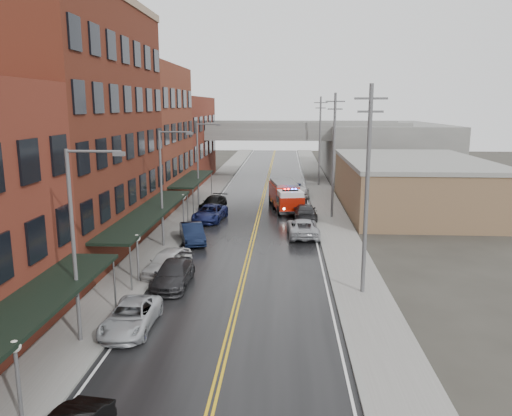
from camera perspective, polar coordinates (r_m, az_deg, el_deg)
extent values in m
cube|color=black|center=(44.34, -0.09, -2.48)|extent=(11.00, 160.00, 0.02)
cube|color=slate|center=(45.35, -9.34, -2.24)|extent=(3.00, 160.00, 0.15)
cube|color=slate|center=(44.50, 9.35, -2.50)|extent=(3.00, 160.00, 0.15)
cube|color=gray|center=(45.01, -7.29, -2.28)|extent=(0.30, 160.00, 0.15)
cube|color=gray|center=(44.36, 7.22, -2.49)|extent=(0.30, 160.00, 0.15)
cube|color=#552516|center=(39.33, -20.70, 8.24)|extent=(9.00, 20.00, 18.00)
cube|color=brown|center=(55.84, -13.30, 7.91)|extent=(9.00, 15.00, 15.00)
cube|color=maroon|center=(72.85, -9.32, 7.69)|extent=(9.00, 20.00, 12.00)
cube|color=brown|center=(55.22, 17.39, 2.43)|extent=(14.00, 22.00, 5.00)
cube|color=slate|center=(84.62, 13.95, 6.67)|extent=(18.00, 30.00, 8.00)
cube|color=black|center=(21.21, -25.91, -11.25)|extent=(2.60, 16.00, 0.18)
cylinder|color=slate|center=(27.72, -15.86, -8.48)|extent=(0.10, 0.10, 3.00)
cube|color=black|center=(38.13, -12.06, -0.47)|extent=(2.60, 18.00, 0.18)
cylinder|color=slate|center=(30.23, -14.13, -6.70)|extent=(0.10, 0.10, 3.00)
cylinder|color=slate|center=(46.36, -7.83, -0.08)|extent=(0.10, 0.10, 3.00)
cube|color=black|center=(54.93, -7.27, 3.35)|extent=(2.60, 13.00, 0.18)
cylinder|color=slate|center=(49.06, -7.20, 0.58)|extent=(0.10, 0.10, 3.00)
cylinder|color=slate|center=(60.91, -5.12, 2.78)|extent=(0.10, 0.10, 3.00)
cylinder|color=#59595B|center=(19.82, -25.48, -17.99)|extent=(0.14, 0.14, 2.80)
sphere|color=silver|center=(19.15, -25.88, -14.06)|extent=(0.44, 0.44, 0.44)
cylinder|color=#59595B|center=(31.73, -13.34, -5.97)|extent=(0.14, 0.14, 2.80)
sphere|color=silver|center=(31.31, -13.47, -3.35)|extent=(0.44, 0.44, 0.44)
cylinder|color=#59595B|center=(44.86, -8.28, -0.62)|extent=(0.14, 0.14, 2.80)
sphere|color=silver|center=(44.57, -8.33, 1.27)|extent=(0.44, 0.44, 0.44)
cylinder|color=#59595B|center=(23.80, -20.10, -4.51)|extent=(0.18, 0.18, 9.00)
cylinder|color=#59595B|center=(22.56, -18.07, 6.17)|extent=(2.40, 0.12, 0.12)
cube|color=#59595B|center=(22.19, -15.39, 5.98)|extent=(0.50, 0.22, 0.18)
cylinder|color=#59595B|center=(38.63, -10.76, 2.00)|extent=(0.18, 0.18, 9.00)
cylinder|color=#59595B|center=(37.87, -9.24, 8.57)|extent=(2.40, 0.12, 0.12)
cube|color=#59595B|center=(37.66, -7.58, 8.45)|extent=(0.50, 0.22, 0.18)
cylinder|color=#59595B|center=(54.13, -6.67, 4.85)|extent=(0.18, 0.18, 9.00)
cylinder|color=#59595B|center=(53.59, -5.50, 9.52)|extent=(2.40, 0.12, 0.12)
cube|color=#59595B|center=(53.44, -4.32, 9.43)|extent=(0.50, 0.22, 0.18)
cylinder|color=#59595B|center=(28.71, 12.55, 1.68)|extent=(0.24, 0.24, 12.00)
cube|color=#59595B|center=(28.30, 13.02, 12.10)|extent=(1.80, 0.12, 0.12)
cube|color=#59595B|center=(28.30, 12.95, 10.69)|extent=(1.40, 0.12, 0.12)
cylinder|color=#59595B|center=(48.39, 8.86, 5.77)|extent=(0.24, 0.24, 12.00)
cube|color=#59595B|center=(48.15, 9.06, 11.94)|extent=(1.80, 0.12, 0.12)
cube|color=#59595B|center=(48.15, 9.03, 11.11)|extent=(1.40, 0.12, 0.12)
cylinder|color=#59595B|center=(68.25, 7.30, 7.49)|extent=(0.24, 0.24, 12.00)
cube|color=#59595B|center=(68.08, 7.41, 11.86)|extent=(1.80, 0.12, 0.12)
cube|color=#59595B|center=(68.08, 7.40, 11.27)|extent=(1.40, 0.12, 0.12)
cube|color=slate|center=(75.08, 1.40, 8.52)|extent=(40.00, 10.00, 1.50)
cube|color=slate|center=(76.55, -6.91, 5.68)|extent=(1.60, 8.00, 6.00)
cube|color=slate|center=(75.80, 9.77, 5.54)|extent=(1.60, 8.00, 6.00)
cube|color=#9A1407|center=(53.72, 3.17, 1.66)|extent=(3.39, 5.79, 2.08)
cube|color=#9A1407|center=(50.04, 3.92, 0.56)|extent=(2.89, 2.97, 1.49)
cube|color=silver|center=(49.86, 3.94, 1.68)|extent=(2.73, 2.75, 0.50)
cube|color=black|center=(50.17, 3.88, 0.94)|extent=(2.73, 2.00, 0.79)
cube|color=slate|center=(53.53, 3.19, 2.91)|extent=(3.07, 5.36, 0.30)
cube|color=black|center=(49.80, 3.94, 2.05)|extent=(1.61, 0.55, 0.14)
sphere|color=#FF0C0C|center=(49.69, 3.32, 2.13)|extent=(0.20, 0.20, 0.20)
sphere|color=#1933FF|center=(49.89, 4.56, 2.15)|extent=(0.20, 0.20, 0.20)
cylinder|color=black|center=(49.90, 2.70, -0.33)|extent=(1.04, 0.51, 0.99)
cylinder|color=black|center=(50.30, 5.15, -0.26)|extent=(1.04, 0.51, 0.99)
cylinder|color=black|center=(53.26, 2.10, 0.44)|extent=(1.04, 0.51, 0.99)
cylinder|color=black|center=(53.62, 4.40, 0.49)|extent=(1.04, 0.51, 0.99)
cylinder|color=black|center=(55.66, 1.71, 0.93)|extent=(1.04, 0.51, 0.99)
cylinder|color=black|center=(56.01, 3.92, 0.98)|extent=(1.04, 0.51, 0.99)
imported|color=#AEB2B6|center=(25.77, -14.11, -11.95)|extent=(2.22, 4.80, 1.33)
imported|color=#242426|center=(31.10, -9.45, -7.46)|extent=(2.06, 5.06, 1.47)
imported|color=silver|center=(33.23, -10.07, -6.10)|extent=(2.83, 5.02, 1.61)
imported|color=black|center=(40.36, -7.30, -2.87)|extent=(2.99, 5.02, 1.56)
imported|color=#141B4D|center=(47.75, -5.29, -0.59)|extent=(3.12, 5.69, 1.51)
imported|color=black|center=(53.12, -4.91, 0.60)|extent=(2.90, 5.08, 1.39)
imported|color=#A5A7AD|center=(42.14, 5.36, -2.24)|extent=(2.73, 5.53, 1.51)
imported|color=#252628|center=(48.23, 5.62, -0.46)|extent=(2.30, 5.35, 1.54)
imported|color=silver|center=(60.01, 5.24, 1.92)|extent=(1.96, 4.46, 1.49)
imported|color=black|center=(62.04, 4.43, 2.23)|extent=(1.98, 4.52, 1.44)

